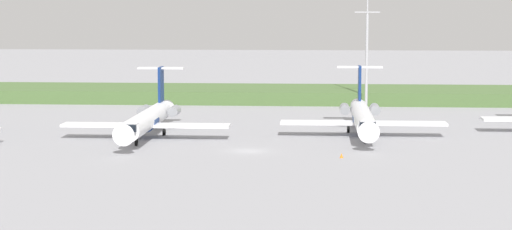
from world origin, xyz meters
The scene contains 6 objects.
ground_plane centered at (0.00, 30.00, 0.00)m, with size 500.00×500.00×0.00m, color #939399.
grass_berm centered at (0.00, 62.15, 1.23)m, with size 320.00×20.00×2.46m, color #4C6B38.
regional_jet_second centered at (-14.75, 11.27, 2.54)m, with size 22.81×31.00×9.00m.
regional_jet_third centered at (14.73, 15.70, 2.54)m, with size 22.81×31.00×9.00m.
antenna_mast centered at (16.95, 48.39, 10.75)m, with size 4.40×0.50×26.01m.
safety_cone_front_marker centered at (11.30, -4.33, 0.28)m, with size 0.44×0.44×0.55m, color orange.
Camera 1 is at (8.46, -108.56, 17.34)m, focal length 62.58 mm.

